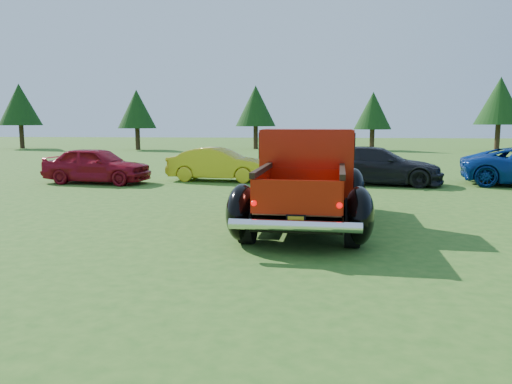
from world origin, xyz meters
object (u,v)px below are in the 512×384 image
tree_mid_right (373,111)px  show_car_red (97,165)px  show_car_grey (376,166)px  tree_far_west (20,105)px  tree_east (500,101)px  tree_mid_left (256,106)px  show_car_yellow (219,164)px  pickup_truck (307,178)px  tree_west (137,109)px

tree_mid_right → show_car_red: size_ratio=1.17×
show_car_red → show_car_grey: show_car_grey is taller
tree_far_west → show_car_grey: bearing=-40.1°
tree_east → show_car_grey: 24.07m
tree_mid_left → show_car_grey: size_ratio=1.12×
show_car_yellow → tree_far_west: bearing=49.9°
show_car_yellow → tree_east: bearing=-33.8°
tree_mid_left → tree_far_west: bearing=-177.0°
show_car_grey → tree_east: bearing=-18.6°
tree_far_west → show_car_red: bearing=-54.7°
tree_far_west → show_car_yellow: 28.81m
show_car_red → pickup_truck: bearing=-122.7°
tree_mid_left → pickup_truck: size_ratio=0.91×
tree_mid_left → show_car_red: bearing=-98.7°
tree_far_west → tree_east: (37.00, -0.50, 0.14)m
tree_west → pickup_truck: tree_west is taller
pickup_truck → show_car_red: 9.56m
show_car_grey → pickup_truck: bearing=171.1°
tree_mid_left → pickup_truck: (3.79, -29.10, -2.44)m
tree_west → show_car_grey: bearing=-53.1°
tree_mid_right → tree_east: (9.00, -0.50, 0.68)m
tree_east → show_car_yellow: tree_east is taller
tree_east → show_car_red: (-21.50, -21.42, -3.02)m
tree_west → show_car_red: (5.50, -20.92, -2.47)m
show_car_red → tree_mid_left: bearing=-1.1°
tree_far_west → tree_mid_left: 19.03m
tree_east → show_car_red: tree_east is taller
show_car_yellow → tree_mid_left: bearing=8.4°
tree_west → show_car_grey: 25.50m
show_car_red → show_car_grey: bearing=-78.7°
show_car_yellow → tree_mid_right: bearing=-15.2°
show_car_red → show_car_yellow: bearing=-68.0°
tree_far_west → show_car_red: size_ratio=1.39×
tree_west → show_car_red: 21.78m
show_car_yellow → pickup_truck: bearing=-150.0°
tree_mid_right → pickup_truck: tree_mid_right is taller
tree_far_west → pickup_truck: bearing=-51.0°
tree_mid_left → pickup_truck: bearing=-82.6°
tree_east → show_car_yellow: bearing=-130.4°
tree_east → tree_west: bearing=-178.9°
tree_east → show_car_grey: tree_east is taller
tree_east → tree_mid_right: bearing=176.8°
show_car_yellow → show_car_grey: (5.59, -0.44, 0.04)m
tree_west → tree_mid_right: bearing=3.2°
pickup_truck → show_car_grey: size_ratio=1.24×
tree_west → show_car_grey: size_ratio=1.03×
tree_west → tree_mid_right: tree_west is taller
tree_west → show_car_red: size_ratio=1.23×
tree_mid_right → show_car_yellow: bearing=-111.8°
tree_mid_left → tree_east: 18.06m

